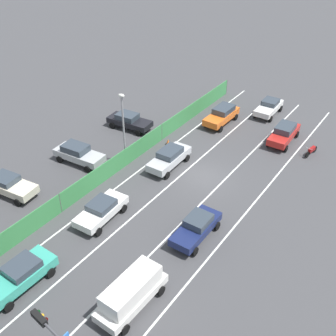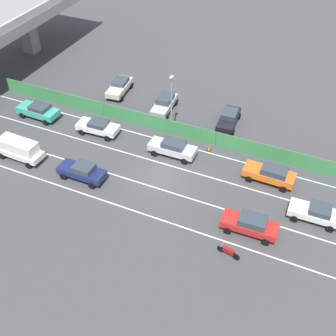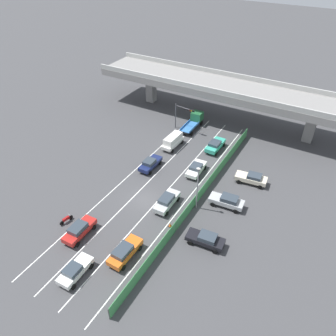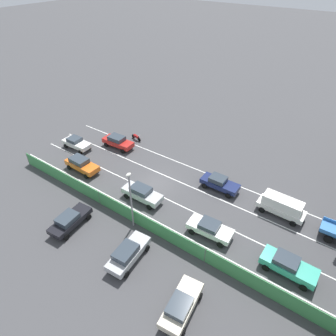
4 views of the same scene
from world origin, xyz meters
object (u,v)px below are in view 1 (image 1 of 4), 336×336
object	(u,v)px
parked_wagon_silver	(78,153)
street_lamp	(123,122)
car_sedan_silver	(169,157)
car_sedan_navy	(196,227)
car_sedan_red	(284,133)
car_taxi_orange	(222,115)
traffic_cone	(168,142)
car_hatchback_white	(269,107)
motorcycle	(311,151)
parked_sedan_dark	(129,120)
car_taxi_teal	(20,275)
car_sedan_white	(101,210)
parked_sedan_cream	(9,185)
car_van_white	(131,292)

from	to	relation	value
parked_wagon_silver	street_lamp	world-z (taller)	street_lamp
car_sedan_silver	street_lamp	bearing A→B (deg)	26.06
car_sedan_navy	street_lamp	world-z (taller)	street_lamp
car_sedan_red	parked_wagon_silver	bearing A→B (deg)	45.61
car_taxi_orange	car_sedan_navy	world-z (taller)	car_taxi_orange
traffic_cone	car_sedan_red	bearing A→B (deg)	-142.49
car_sedan_silver	car_hatchback_white	bearing A→B (deg)	-101.99
motorcycle	parked_sedan_dark	xyz separation A→B (m)	(16.85, 5.58, 0.42)
car_taxi_teal	parked_wagon_silver	distance (m)	13.84
car_sedan_white	car_sedan_red	bearing A→B (deg)	-110.14
car_sedan_silver	car_sedan_navy	world-z (taller)	car_sedan_silver
car_taxi_orange	car_sedan_red	size ratio (longest dim) A/B	1.01
parked_wagon_silver	car_sedan_silver	bearing A→B (deg)	-149.64
car_taxi_orange	traffic_cone	xyz separation A→B (m)	(2.09, 6.69, -0.68)
car_taxi_orange	car_sedan_navy	distance (m)	17.23
car_sedan_red	car_sedan_white	world-z (taller)	car_sedan_red
car_taxi_teal	traffic_cone	size ratio (longest dim) A/B	8.24
motorcycle	parked_sedan_cream	size ratio (longest dim) A/B	0.41
car_sedan_red	car_sedan_silver	world-z (taller)	car_sedan_red
street_lamp	car_sedan_silver	bearing A→B (deg)	-153.94
car_taxi_orange	street_lamp	size ratio (longest dim) A/B	0.71
car_taxi_orange	parked_sedan_cream	xyz separation A→B (m)	(8.08, 20.17, -0.06)
car_sedan_navy	parked_sedan_cream	world-z (taller)	car_sedan_navy
car_sedan_silver	parked_sedan_dark	bearing A→B (deg)	-24.83
car_sedan_silver	street_lamp	xyz separation A→B (m)	(3.53, 1.73, 3.13)
car_sedan_red	car_sedan_navy	distance (m)	15.94
car_sedan_silver	traffic_cone	bearing A→B (deg)	-53.55
car_sedan_red	traffic_cone	xyz separation A→B (m)	(8.79, 6.75, -0.67)
parked_sedan_dark	motorcycle	bearing A→B (deg)	-161.68
car_van_white	motorcycle	distance (m)	22.50
parked_sedan_dark	parked_sedan_cream	distance (m)	13.88
motorcycle	street_lamp	bearing A→B (deg)	39.08
car_sedan_red	car_sedan_white	bearing A→B (deg)	69.86
car_van_white	parked_sedan_cream	distance (m)	15.04
car_taxi_orange	car_sedan_silver	bearing A→B (deg)	90.73
car_sedan_white	street_lamp	size ratio (longest dim) A/B	0.68
car_taxi_teal	car_van_white	bearing A→B (deg)	-157.65
car_taxi_orange	parked_sedan_cream	bearing A→B (deg)	68.17
motorcycle	parked_wagon_silver	size ratio (longest dim) A/B	0.41
parked_wagon_silver	street_lamp	size ratio (longest dim) A/B	0.72
parked_sedan_cream	traffic_cone	bearing A→B (deg)	-113.94
car_van_white	traffic_cone	size ratio (longest dim) A/B	8.58
car_van_white	parked_sedan_dark	size ratio (longest dim) A/B	1.04
car_van_white	traffic_cone	world-z (taller)	car_van_white
car_taxi_orange	car_hatchback_white	distance (m)	5.61
car_taxi_teal	motorcycle	bearing A→B (deg)	-111.07
car_sedan_red	traffic_cone	distance (m)	11.10
car_sedan_silver	parked_sedan_cream	distance (m)	13.31
car_van_white	car_taxi_orange	bearing A→B (deg)	-73.83
car_sedan_navy	car_hatchback_white	bearing A→B (deg)	-80.23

